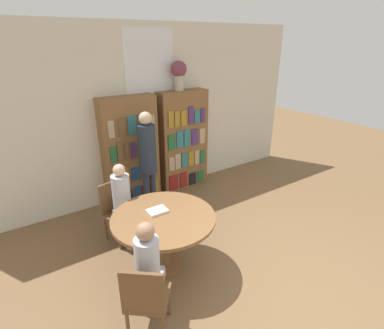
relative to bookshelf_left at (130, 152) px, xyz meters
name	(u,v)px	position (x,y,z in m)	size (l,w,h in m)	color
ground_plane	(286,297)	(0.53, -3.05, -0.94)	(16.00, 16.00, 0.00)	brown
wall_back	(151,113)	(0.53, 0.19, 0.57)	(6.40, 0.07, 3.00)	beige
bookshelf_left	(130,152)	(0.00, 0.00, 0.00)	(0.94, 0.34, 1.88)	brown
bookshelf_right	(183,141)	(1.06, 0.00, 0.00)	(0.94, 0.34, 1.88)	brown
flower_vase	(179,72)	(1.00, 0.00, 1.25)	(0.28, 0.28, 0.51)	#B7AD9E
reading_table	(164,224)	(-0.37, -1.85, -0.30)	(1.26, 1.26, 0.76)	brown
chair_near_camera	(146,298)	(-0.98, -2.61, -0.46)	(0.56, 0.56, 0.87)	brown
chair_left_side	(117,208)	(-0.62, -0.92, -0.46)	(0.49, 0.49, 0.87)	brown
seated_reader_left	(124,201)	(-0.58, -1.09, -0.27)	(0.32, 0.39, 1.20)	#B2B7C6
seated_reader_right	(149,268)	(-0.86, -2.46, -0.26)	(0.38, 0.40, 1.21)	#B2B7C6
librarian_standing	(147,154)	(0.09, -0.50, 0.11)	(0.28, 0.55, 1.71)	#232D3D
open_book_on_table	(157,211)	(-0.39, -1.73, -0.16)	(0.24, 0.18, 0.03)	silver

